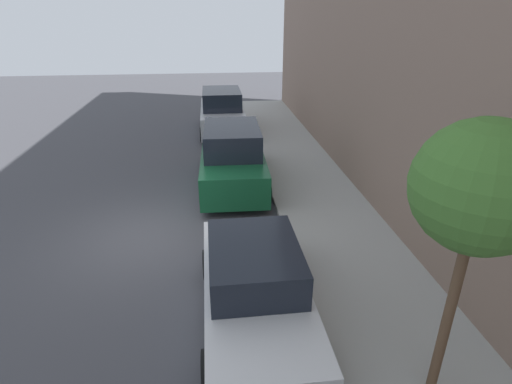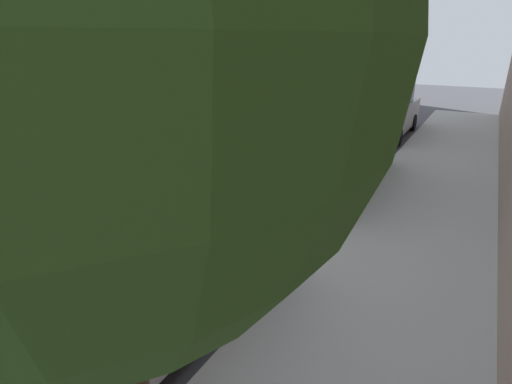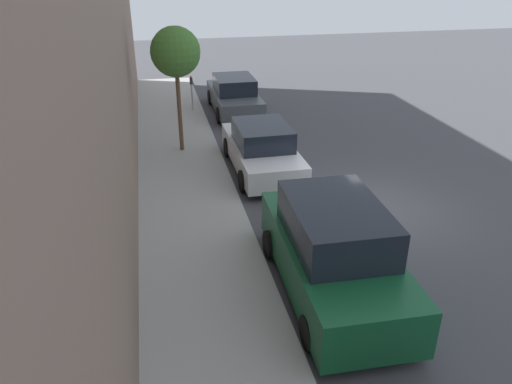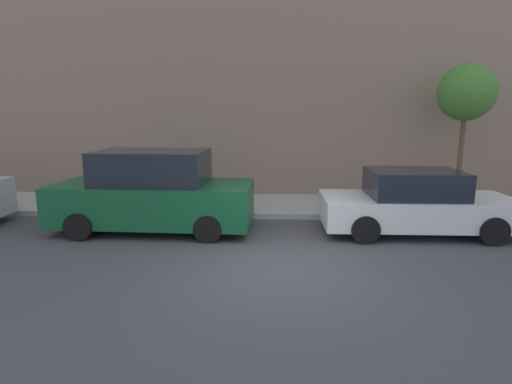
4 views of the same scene
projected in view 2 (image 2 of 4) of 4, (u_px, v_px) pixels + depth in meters
name	position (u px, v px, depth m)	size (l,w,h in m)	color
ground_plane	(165.00, 209.00, 8.65)	(60.00, 60.00, 0.00)	#424247
sidewalk	(397.00, 265.00, 6.36)	(2.75, 32.00, 0.15)	#9E9E99
parked_sedan_second	(129.00, 288.00, 4.65)	(1.92, 4.51, 1.54)	silver
parked_suv_third	(323.00, 149.00, 9.76)	(2.09, 4.85, 1.98)	#14512D
parked_suv_fourth	(382.00, 110.00, 15.07)	(2.08, 4.80, 1.98)	#B7BABF
street_tree	(78.00, 47.00, 0.97)	(1.59, 1.59, 4.09)	brown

